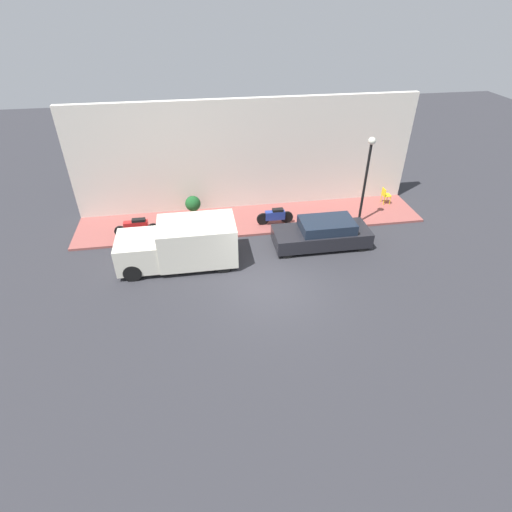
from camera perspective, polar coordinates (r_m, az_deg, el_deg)
The scene contains 10 objects.
ground_plane at distance 15.52m, azimuth 2.31°, elevation -4.49°, with size 60.00×60.00×0.00m, color #2D2D33.
sidewalk at distance 19.85m, azimuth -0.64°, elevation 5.19°, with size 2.89×16.74×0.11m.
building_facade at distance 20.17m, azimuth -1.38°, elevation 14.06°, with size 0.30×16.74×5.47m.
parked_car at distance 17.90m, azimuth 9.47°, elevation 3.19°, with size 1.67×4.23×1.25m.
delivery_van at distance 16.57m, azimuth -10.87°, elevation 1.71°, with size 2.01×4.79×1.87m.
motorcycle_red at distance 19.07m, azimuth -16.69°, elevation 4.04°, with size 0.30×2.01×0.83m.
motorcycle_blue at distance 19.24m, azimuth 2.76°, elevation 5.76°, with size 0.30×1.77×0.78m.
streetlamp at distance 19.08m, azimuth 15.63°, elevation 12.00°, with size 0.33×0.33×4.16m.
potted_plant at distance 19.95m, azimuth -8.99°, elevation 7.26°, with size 0.75×0.75×1.11m.
cafe_chair at distance 22.19m, azimuth 17.99°, elevation 8.34°, with size 0.40×0.40×0.84m.
Camera 1 is at (-11.83, 2.52, 9.73)m, focal length 28.00 mm.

